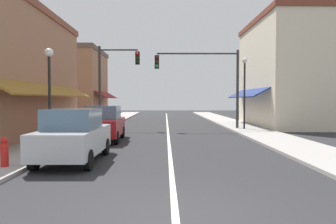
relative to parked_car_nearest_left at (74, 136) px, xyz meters
name	(u,v)px	position (x,y,z in m)	size (l,w,h in m)	color
ground_plane	(168,128)	(3.21, 12.79, -0.88)	(80.00, 80.00, 0.00)	#28282B
sidewalk_left	(92,127)	(-2.29, 12.79, -0.82)	(2.60, 56.00, 0.12)	#A39E99
sidewalk_right	(243,127)	(8.71, 12.79, -0.82)	(2.60, 56.00, 0.12)	#A39E99
lane_center_stripe	(168,128)	(3.21, 12.79, -0.88)	(0.14, 52.00, 0.01)	silver
storefront_right_block	(284,73)	(12.37, 14.79, 3.30)	(6.04, 10.20, 8.35)	beige
storefront_far_left	(78,85)	(-5.92, 22.79, 2.73)	(5.99, 8.20, 7.22)	#9E6B4C
parked_car_nearest_left	(74,136)	(0.00, 0.00, 0.00)	(1.80, 4.11, 1.77)	#B7BABF
parked_car_second_left	(104,123)	(-0.05, 5.53, 0.00)	(1.87, 4.15, 1.77)	maroon
traffic_signal_mast_arm	(208,74)	(5.95, 11.51, 2.92)	(5.78, 0.50, 5.48)	#333333
traffic_signal_left_corner	(113,75)	(-0.67, 12.19, 2.94)	(2.93, 0.50, 5.83)	#333333
street_lamp_left_near	(49,80)	(-1.88, 3.08, 2.03)	(0.36, 0.36, 4.25)	black
street_lamp_right_mid	(245,82)	(8.37, 11.03, 2.40)	(0.36, 0.36, 4.88)	black
fire_hydrant	(4,152)	(-1.64, -1.32, -0.33)	(0.22, 0.22, 0.87)	red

